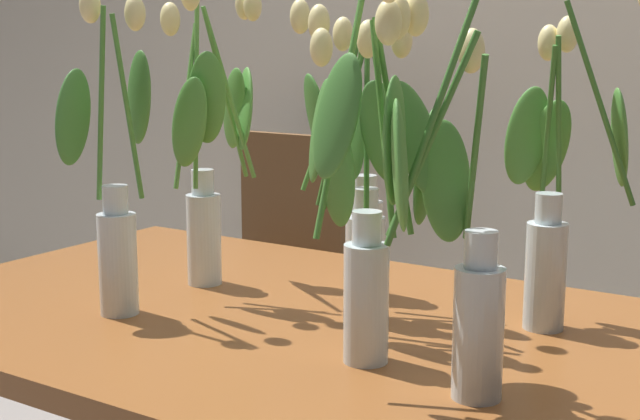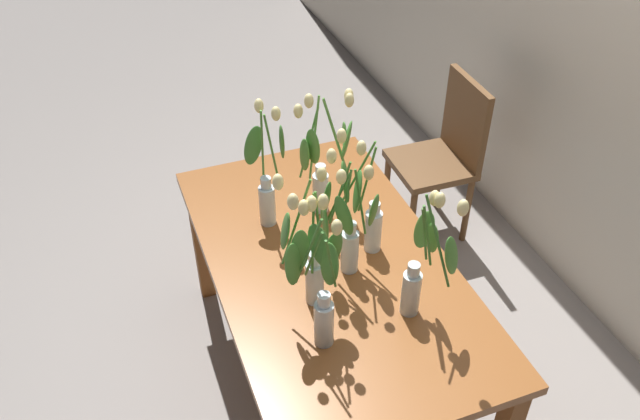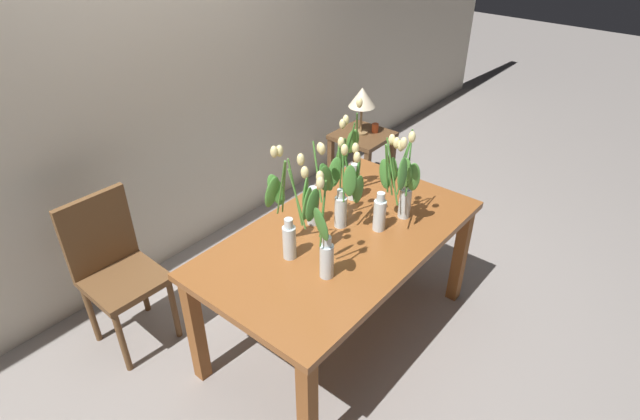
{
  "view_description": "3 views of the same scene",
  "coord_description": "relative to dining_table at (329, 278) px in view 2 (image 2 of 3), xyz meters",
  "views": [
    {
      "loc": [
        0.79,
        -1.22,
        1.21
      ],
      "look_at": [
        -0.0,
        0.02,
        0.93
      ],
      "focal_mm": 49.27,
      "sensor_mm": 36.0,
      "label": 1
    },
    {
      "loc": [
        1.76,
        -0.7,
        2.53
      ],
      "look_at": [
        -0.05,
        -0.02,
        0.97
      ],
      "focal_mm": 37.16,
      "sensor_mm": 36.0,
      "label": 2
    },
    {
      "loc": [
        -1.8,
        -1.34,
        2.35
      ],
      "look_at": [
        -0.09,
        0.07,
        0.91
      ],
      "focal_mm": 28.78,
      "sensor_mm": 36.0,
      "label": 3
    }
  ],
  "objects": [
    {
      "name": "tulip_vase_3",
      "position": [
        -0.02,
        0.16,
        0.28
      ],
      "size": [
        0.15,
        0.18,
        0.55
      ],
      "color": "silver",
      "rests_on": "dining_table"
    },
    {
      "name": "tulip_vase_0",
      "position": [
        0.34,
        0.2,
        0.3
      ],
      "size": [
        0.25,
        0.17,
        0.58
      ],
      "color": "silver",
      "rests_on": "dining_table"
    },
    {
      "name": "ground_plane",
      "position": [
        0.0,
        0.0,
        -0.65
      ],
      "size": [
        18.0,
        18.0,
        0.0
      ],
      "primitive_type": "plane",
      "color": "gray"
    },
    {
      "name": "tulip_vase_6",
      "position": [
        0.33,
        -0.17,
        0.3
      ],
      "size": [
        0.18,
        0.2,
        0.58
      ],
      "color": "silver",
      "rests_on": "dining_table"
    },
    {
      "name": "tulip_vase_1",
      "position": [
        -0.3,
        0.09,
        0.34
      ],
      "size": [
        0.16,
        0.26,
        0.59
      ],
      "color": "silver",
      "rests_on": "dining_table"
    },
    {
      "name": "tulip_vase_4",
      "position": [
        0.19,
        -0.14,
        0.31
      ],
      "size": [
        0.17,
        0.22,
        0.59
      ],
      "color": "silver",
      "rests_on": "dining_table"
    },
    {
      "name": "tulip_vase_5",
      "position": [
        0.07,
        0.04,
        0.31
      ],
      "size": [
        0.19,
        0.23,
        0.53
      ],
      "color": "silver",
      "rests_on": "dining_table"
    },
    {
      "name": "dining_chair",
      "position": [
        -0.81,
        0.99,
        -0.12
      ],
      "size": [
        0.41,
        0.41,
        0.93
      ],
      "color": "brown",
      "rests_on": "ground"
    },
    {
      "name": "tulip_vase_2",
      "position": [
        -0.33,
        -0.14,
        0.29
      ],
      "size": [
        0.13,
        0.18,
        0.56
      ],
      "color": "silver",
      "rests_on": "dining_table"
    },
    {
      "name": "dining_table",
      "position": [
        0.0,
        0.0,
        0.0
      ],
      "size": [
        1.6,
        0.9,
        0.74
      ],
      "color": "brown",
      "rests_on": "ground"
    }
  ]
}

